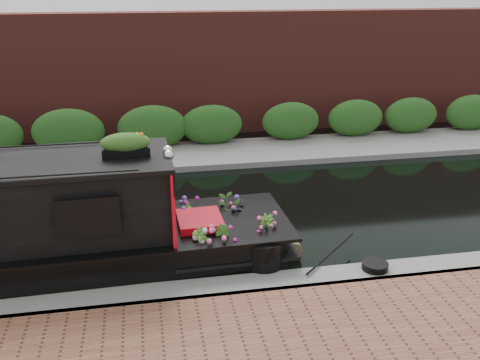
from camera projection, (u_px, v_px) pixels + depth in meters
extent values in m
plane|color=black|center=(153.00, 221.00, 11.80)|extent=(80.00, 80.00, 0.00)
cube|color=slate|center=(160.00, 305.00, 8.76)|extent=(40.00, 0.60, 0.50)
cube|color=slate|center=(148.00, 161.00, 15.66)|extent=(40.00, 2.40, 0.34)
cube|color=#214D19|center=(148.00, 151.00, 16.48)|extent=(40.00, 1.10, 2.80)
cube|color=maroon|center=(146.00, 133.00, 18.41)|extent=(40.00, 1.00, 8.00)
cube|color=red|center=(170.00, 195.00, 9.47)|extent=(0.11, 1.75, 1.35)
cube|color=black|center=(88.00, 217.00, 8.40)|extent=(0.90, 0.05, 0.55)
cube|color=red|center=(200.00, 229.00, 9.81)|extent=(0.82, 0.92, 0.50)
sphere|color=white|center=(169.00, 155.00, 9.06)|extent=(0.18, 0.18, 0.18)
sphere|color=white|center=(168.00, 150.00, 9.32)|extent=(0.18, 0.18, 0.18)
cube|color=black|center=(126.00, 152.00, 9.05)|extent=(0.80, 0.25, 0.16)
ellipsoid|color=orange|center=(125.00, 141.00, 8.98)|extent=(0.88, 0.25, 0.24)
imported|color=#3A6822|center=(201.00, 243.00, 9.17)|extent=(0.39, 0.35, 0.61)
imported|color=#3A6822|center=(223.00, 241.00, 9.32)|extent=(0.38, 0.39, 0.55)
imported|color=#3A6822|center=(232.00, 210.00, 10.50)|extent=(0.57, 0.50, 0.60)
imported|color=#3A6822|center=(266.00, 230.00, 9.69)|extent=(0.45, 0.45, 0.58)
imported|color=#3A6822|center=(187.00, 214.00, 10.36)|extent=(0.30, 0.36, 0.58)
cylinder|color=brown|center=(291.00, 247.00, 10.30)|extent=(0.33, 0.40, 0.33)
cylinder|color=black|center=(375.00, 266.00, 9.34)|extent=(0.46, 0.46, 0.12)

